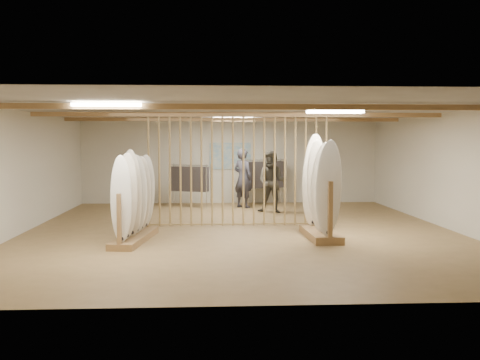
{
  "coord_description": "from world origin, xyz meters",
  "views": [
    {
      "loc": [
        -0.73,
        -13.04,
        2.11
      ],
      "look_at": [
        0.0,
        0.0,
        1.2
      ],
      "focal_mm": 42.0,
      "sensor_mm": 36.0,
      "label": 1
    }
  ],
  "objects": [
    {
      "name": "clothing_rack_b",
      "position": [
        1.11,
        5.4,
        1.0
      ],
      "size": [
        1.37,
        0.81,
        1.53
      ],
      "rotation": [
        0.0,
        0.0,
        0.37
      ],
      "color": "silver",
      "rests_on": "floor"
    },
    {
      "name": "shopper_b",
      "position": [
        1.13,
        3.26,
        1.03
      ],
      "size": [
        1.19,
        1.05,
        2.06
      ],
      "primitive_type": "imported",
      "rotation": [
        0.0,
        0.0,
        -0.31
      ],
      "color": "#343128",
      "rests_on": "floor"
    },
    {
      "name": "poster",
      "position": [
        0.0,
        5.98,
        1.6
      ],
      "size": [
        1.4,
        0.03,
        0.9
      ],
      "primitive_type": "cube",
      "color": "teal",
      "rests_on": "ground"
    },
    {
      "name": "wall_back",
      "position": [
        0.0,
        6.0,
        1.4
      ],
      "size": [
        12.0,
        0.0,
        12.0
      ],
      "primitive_type": "plane",
      "rotation": [
        1.57,
        0.0,
        0.0
      ],
      "color": "beige",
      "rests_on": "ground"
    },
    {
      "name": "clothing_rack_a",
      "position": [
        -1.34,
        4.85,
        0.9
      ],
      "size": [
        1.24,
        0.75,
        1.39
      ],
      "rotation": [
        0.0,
        0.0,
        -0.38
      ],
      "color": "silver",
      "rests_on": "floor"
    },
    {
      "name": "shopper_a",
      "position": [
        0.35,
        4.59,
        1.06
      ],
      "size": [
        0.92,
        0.91,
        2.12
      ],
      "primitive_type": "imported",
      "rotation": [
        0.0,
        0.0,
        2.41
      ],
      "color": "#2B2A32",
      "rests_on": "floor"
    },
    {
      "name": "ceiling_slats",
      "position": [
        0.0,
        0.0,
        2.72
      ],
      "size": [
        9.5,
        6.12,
        0.1
      ],
      "primitive_type": "cube",
      "color": "olive",
      "rests_on": "ground"
    },
    {
      "name": "rack_left",
      "position": [
        -2.3,
        -1.22,
        0.63
      ],
      "size": [
        0.81,
        2.34,
        1.85
      ],
      "rotation": [
        0.0,
        0.0,
        -0.13
      ],
      "color": "olive",
      "rests_on": "floor"
    },
    {
      "name": "wall_front",
      "position": [
        0.0,
        -6.0,
        1.4
      ],
      "size": [
        12.0,
        0.0,
        12.0
      ],
      "primitive_type": "plane",
      "rotation": [
        -1.57,
        0.0,
        0.0
      ],
      "color": "beige",
      "rests_on": "ground"
    },
    {
      "name": "rack_right",
      "position": [
        1.7,
        -1.05,
        0.73
      ],
      "size": [
        0.64,
        1.88,
        2.17
      ],
      "rotation": [
        0.0,
        0.0,
        0.02
      ],
      "color": "olive",
      "rests_on": "floor"
    },
    {
      "name": "ceiling",
      "position": [
        0.0,
        0.0,
        2.8
      ],
      "size": [
        12.0,
        12.0,
        0.0
      ],
      "primitive_type": "plane",
      "rotation": [
        3.14,
        0.0,
        0.0
      ],
      "color": "gray",
      "rests_on": "ground"
    },
    {
      "name": "wall_right",
      "position": [
        5.0,
        0.0,
        1.4
      ],
      "size": [
        0.0,
        12.0,
        12.0
      ],
      "primitive_type": "plane",
      "rotation": [
        1.57,
        0.0,
        -1.57
      ],
      "color": "beige",
      "rests_on": "ground"
    },
    {
      "name": "floor",
      "position": [
        0.0,
        0.0,
        0.0
      ],
      "size": [
        12.0,
        12.0,
        0.0
      ],
      "primitive_type": "plane",
      "color": "olive",
      "rests_on": "ground"
    },
    {
      "name": "bamboo_partition",
      "position": [
        0.0,
        0.8,
        1.4
      ],
      "size": [
        4.45,
        0.05,
        2.78
      ],
      "color": "#A1844E",
      "rests_on": "ground"
    },
    {
      "name": "wall_left",
      "position": [
        -5.0,
        0.0,
        1.4
      ],
      "size": [
        0.0,
        12.0,
        12.0
      ],
      "primitive_type": "plane",
      "rotation": [
        1.57,
        0.0,
        1.57
      ],
      "color": "beige",
      "rests_on": "ground"
    },
    {
      "name": "light_panels",
      "position": [
        0.0,
        0.0,
        2.74
      ],
      "size": [
        1.2,
        0.35,
        0.06
      ],
      "primitive_type": "cube",
      "color": "white",
      "rests_on": "ground"
    }
  ]
}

